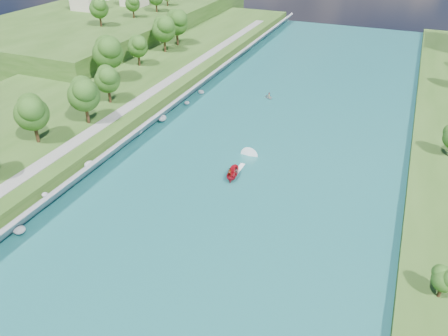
% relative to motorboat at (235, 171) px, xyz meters
% --- Properties ---
extents(ground, '(260.00, 260.00, 0.00)m').
position_rel_motorboat_xyz_m(ground, '(1.84, -15.13, -0.90)').
color(ground, '#2D5119').
rests_on(ground, ground).
extents(river_water, '(55.00, 240.00, 0.10)m').
position_rel_motorboat_xyz_m(river_water, '(1.84, 4.87, -0.85)').
color(river_water, '#175357').
rests_on(river_water, ground).
extents(berm_west, '(45.00, 240.00, 3.50)m').
position_rel_motorboat_xyz_m(berm_west, '(-48.16, 4.87, 0.85)').
color(berm_west, '#2D5119').
rests_on(berm_west, ground).
extents(ridge_west, '(60.00, 120.00, 9.00)m').
position_rel_motorboat_xyz_m(ridge_west, '(-80.66, 79.87, 3.60)').
color(ridge_west, '#2D5119').
rests_on(ridge_west, ground).
extents(riprap_bank, '(3.63, 236.00, 4.05)m').
position_rel_motorboat_xyz_m(riprap_bank, '(-24.00, 4.19, 0.89)').
color(riprap_bank, slate).
rests_on(riprap_bank, ground).
extents(riverside_path, '(3.00, 200.00, 0.10)m').
position_rel_motorboat_xyz_m(riverside_path, '(-30.66, 4.87, 2.65)').
color(riverside_path, gray).
rests_on(riverside_path, berm_west).
extents(trees_west, '(18.75, 146.81, 13.73)m').
position_rel_motorboat_xyz_m(trees_west, '(-41.63, -3.10, 8.66)').
color(trees_west, '#124414').
rests_on(trees_west, berm_west).
extents(trees_ridge, '(11.33, 43.05, 10.58)m').
position_rel_motorboat_xyz_m(trees_ridge, '(-64.84, 69.73, 12.90)').
color(trees_ridge, '#124414').
rests_on(trees_ridge, ridge_west).
extents(motorboat, '(3.60, 19.22, 2.10)m').
position_rel_motorboat_xyz_m(motorboat, '(0.00, 0.00, 0.00)').
color(motorboat, '#AC0D1B').
rests_on(motorboat, river_water).
extents(raft, '(3.34, 3.36, 1.48)m').
position_rel_motorboat_xyz_m(raft, '(-5.50, 37.84, -0.46)').
color(raft, gray).
rests_on(raft, river_water).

